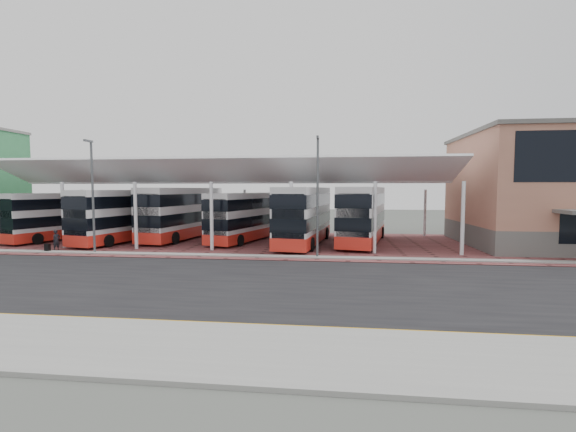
% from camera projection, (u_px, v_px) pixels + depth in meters
% --- Properties ---
extents(ground, '(140.00, 140.00, 0.00)m').
position_uv_depth(ground, '(274.00, 279.00, 19.84)').
color(ground, '#464943').
extents(road, '(120.00, 14.00, 0.02)m').
position_uv_depth(road, '(271.00, 284.00, 18.85)').
color(road, black).
rests_on(road, ground).
extents(forecourt, '(72.00, 16.00, 0.06)m').
position_uv_depth(forecourt, '(320.00, 244.00, 32.49)').
color(forecourt, brown).
rests_on(forecourt, ground).
extents(sidewalk, '(120.00, 4.00, 0.14)m').
position_uv_depth(sidewalk, '(225.00, 350.00, 10.92)').
color(sidewalk, gray).
rests_on(sidewalk, ground).
extents(north_kerb, '(120.00, 0.80, 0.14)m').
position_uv_depth(north_kerb, '(288.00, 257.00, 25.98)').
color(north_kerb, gray).
rests_on(north_kerb, ground).
extents(yellow_line_near, '(120.00, 0.12, 0.01)m').
position_uv_depth(yellow_line_near, '(242.00, 327.00, 12.90)').
color(yellow_line_near, '#C78C03').
rests_on(yellow_line_near, road).
extents(yellow_line_far, '(120.00, 0.12, 0.01)m').
position_uv_depth(yellow_line_far, '(244.00, 324.00, 13.20)').
color(yellow_line_far, '#C78C03').
rests_on(yellow_line_far, road).
extents(canopy, '(37.00, 11.63, 7.07)m').
position_uv_depth(canopy, '(230.00, 176.00, 33.94)').
color(canopy, white).
rests_on(canopy, ground).
extents(lamp_west, '(0.16, 0.90, 8.07)m').
position_uv_depth(lamp_west, '(93.00, 193.00, 27.36)').
color(lamp_west, '#4C4F53').
rests_on(lamp_west, ground).
extents(lamp_east, '(0.16, 0.90, 8.07)m').
position_uv_depth(lamp_east, '(318.00, 193.00, 25.52)').
color(lamp_east, '#4C4F53').
rests_on(lamp_east, ground).
extents(bus_0, '(5.37, 10.50, 4.23)m').
position_uv_depth(bus_0, '(64.00, 216.00, 35.26)').
color(bus_0, silver).
rests_on(bus_0, forecourt).
extents(bus_1, '(4.80, 11.23, 4.51)m').
position_uv_depth(bus_1, '(127.00, 216.00, 33.93)').
color(bus_1, silver).
rests_on(bus_1, forecourt).
extents(bus_2, '(4.23, 11.66, 4.70)m').
position_uv_depth(bus_2, '(183.00, 213.00, 35.69)').
color(bus_2, silver).
rests_on(bus_2, forecourt).
extents(bus_3, '(5.09, 10.57, 4.25)m').
position_uv_depth(bus_3, '(247.00, 217.00, 34.29)').
color(bus_3, silver).
rests_on(bus_3, forecourt).
extents(bus_4, '(4.15, 11.72, 4.73)m').
position_uv_depth(bus_4, '(305.00, 216.00, 32.09)').
color(bus_4, silver).
rests_on(bus_4, forecourt).
extents(bus_5, '(4.97, 11.83, 4.75)m').
position_uv_depth(bus_5, '(363.00, 215.00, 32.80)').
color(bus_5, silver).
rests_on(bus_5, forecourt).
extents(pedestrian, '(0.51, 0.65, 1.58)m').
position_uv_depth(pedestrian, '(56.00, 240.00, 28.52)').
color(pedestrian, black).
rests_on(pedestrian, forecourt).
extents(suitcase, '(0.35, 0.25, 0.59)m').
position_uv_depth(suitcase, '(47.00, 248.00, 28.11)').
color(suitcase, black).
rests_on(suitcase, forecourt).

